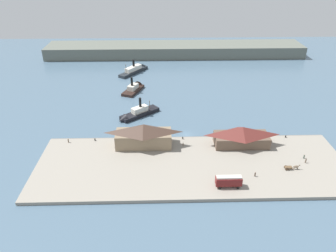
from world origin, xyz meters
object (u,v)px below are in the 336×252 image
(mooring_post_east, at_px, (95,140))
(ferry_departing_north, at_px, (136,114))
(pedestrian_standing_center, at_px, (68,141))
(ferry_moored_east, at_px, (135,88))
(street_tram, at_px, (229,181))
(ferry_shed_central_terminal, at_px, (143,135))
(ferry_shed_east_terminal, at_px, (242,136))
(ferry_mid_harbor, at_px, (136,70))
(pedestrian_by_tram, at_px, (304,157))
(horse_cart, at_px, (292,167))
(pedestrian_near_east_shed, at_px, (306,161))
(mooring_post_center_east, at_px, (183,138))
(pedestrian_walking_east, at_px, (183,145))
(mooring_post_west, at_px, (286,136))
(pedestrian_near_cart, at_px, (255,174))

(mooring_post_east, bearing_deg, ferry_departing_north, 56.15)
(pedestrian_standing_center, height_order, ferry_moored_east, ferry_moored_east)
(street_tram, bearing_deg, ferry_moored_east, 113.24)
(ferry_shed_central_terminal, height_order, ferry_shed_east_terminal, ferry_shed_central_terminal)
(pedestrian_standing_center, bearing_deg, mooring_post_east, 5.86)
(street_tram, relative_size, ferry_moored_east, 0.46)
(ferry_mid_harbor, bearing_deg, pedestrian_by_tram, -55.04)
(horse_cart, relative_size, ferry_departing_north, 0.28)
(ferry_shed_central_terminal, relative_size, mooring_post_east, 23.89)
(horse_cart, xyz_separation_m, pedestrian_standing_center, (-81.25, 19.31, -0.14))
(pedestrian_near_east_shed, xyz_separation_m, mooring_post_center_east, (-42.57, 17.11, -0.37))
(pedestrian_walking_east, relative_size, mooring_post_west, 1.68)
(pedestrian_near_east_shed, relative_size, pedestrian_by_tram, 1.05)
(ferry_shed_east_terminal, xyz_separation_m, street_tram, (-9.63, -24.35, -1.59))
(mooring_post_center_east, relative_size, mooring_post_east, 1.00)
(ferry_shed_central_terminal, height_order, pedestrian_near_east_shed, ferry_shed_central_terminal)
(pedestrian_by_tram, relative_size, ferry_moored_east, 0.09)
(street_tram, xyz_separation_m, pedestrian_near_east_shed, (29.98, 11.96, -1.59))
(ferry_shed_east_terminal, distance_m, horse_cart, 21.45)
(ferry_shed_east_terminal, xyz_separation_m, ferry_moored_east, (-44.73, 57.37, -3.91))
(ferry_shed_central_terminal, relative_size, mooring_post_center_east, 23.89)
(pedestrian_near_east_shed, height_order, mooring_post_east, pedestrian_near_east_shed)
(pedestrian_near_cart, distance_m, ferry_mid_harbor, 115.07)
(horse_cart, height_order, pedestrian_walking_east, horse_cart)
(ferry_shed_east_terminal, xyz_separation_m, mooring_post_west, (19.31, 4.72, -3.55))
(pedestrian_near_cart, bearing_deg, ferry_moored_east, 120.42)
(mooring_post_west, distance_m, mooring_post_east, 76.38)
(ferry_shed_east_terminal, height_order, pedestrian_standing_center, ferry_shed_east_terminal)
(ferry_shed_east_terminal, height_order, mooring_post_east, ferry_shed_east_terminal)
(pedestrian_near_cart, relative_size, ferry_departing_north, 0.09)
(street_tram, height_order, pedestrian_standing_center, street_tram)
(mooring_post_west, bearing_deg, ferry_departing_north, 160.59)
(ferry_shed_central_terminal, bearing_deg, pedestrian_walking_east, -3.73)
(ferry_shed_east_terminal, distance_m, ferry_mid_harbor, 97.51)
(ferry_shed_east_terminal, relative_size, street_tram, 2.53)
(ferry_mid_harbor, bearing_deg, pedestrian_standing_center, -104.45)
(pedestrian_by_tram, relative_size, ferry_mid_harbor, 0.08)
(ferry_shed_central_terminal, relative_size, ferry_mid_harbor, 0.96)
(mooring_post_center_east, xyz_separation_m, mooring_post_west, (41.53, -0.00, 0.00))
(ferry_shed_east_terminal, height_order, ferry_departing_north, ferry_shed_east_terminal)
(mooring_post_center_east, bearing_deg, mooring_post_east, -179.45)
(pedestrian_by_tram, relative_size, pedestrian_near_cart, 0.99)
(mooring_post_east, distance_m, ferry_departing_north, 26.53)
(pedestrian_standing_center, relative_size, mooring_post_east, 1.93)
(ferry_shed_central_terminal, height_order, ferry_moored_east, ferry_shed_central_terminal)
(pedestrian_walking_east, bearing_deg, mooring_post_center_east, 87.88)
(mooring_post_west, distance_m, ferry_moored_east, 82.90)
(pedestrian_near_east_shed, bearing_deg, horse_cart, -150.64)
(horse_cart, distance_m, ferry_moored_east, 93.95)
(mooring_post_east, height_order, ferry_departing_north, ferry_departing_north)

